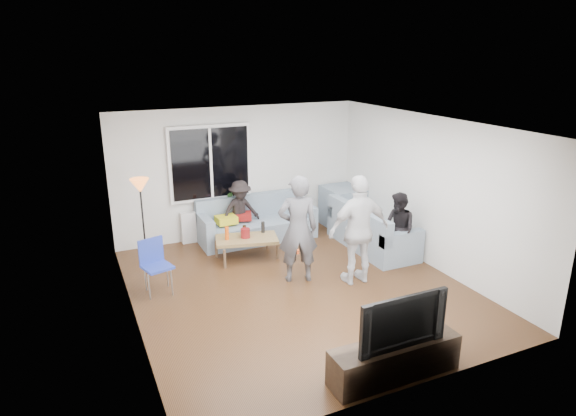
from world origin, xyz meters
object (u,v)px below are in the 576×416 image
tv_console (394,360)px  player_right (359,230)px  spectator_right (398,229)px  player_left (298,229)px  sofa_back_section (257,219)px  coffee_table (247,248)px  side_chair (157,268)px  floor_lamp (143,223)px  spectator_back (240,212)px  television (398,318)px  sofa_right_section (373,227)px

tv_console → player_right: bearing=67.8°
spectator_right → player_left: bearing=-95.7°
sofa_back_section → spectator_right: 2.81m
coffee_table → player_right: 2.22m
sofa_back_section → side_chair: bearing=-145.5°
side_chair → player_left: bearing=-28.4°
floor_lamp → side_chair: bearing=-90.0°
spectator_right → tv_console: bearing=-39.0°
spectator_back → floor_lamp: bearing=-175.9°
side_chair → television: 3.87m
television → sofa_right_section: bearing=60.1°
television → spectator_back: bearing=92.3°
side_chair → spectator_back: size_ratio=0.70×
coffee_table → player_right: bearing=-51.2°
sofa_back_section → side_chair: size_ratio=2.67×
sofa_right_section → floor_lamp: bearing=76.7°
side_chair → spectator_right: (4.07, -0.58, 0.21)m
side_chair → spectator_back: spectator_back is taller
floor_lamp → television: 4.88m
sofa_right_section → side_chair: 4.08m
coffee_table → tv_console: size_ratio=0.69×
coffee_table → player_left: bearing=-68.8°
side_chair → tv_console: size_ratio=0.54×
television → player_right: bearing=67.8°
player_right → spectator_right: size_ratio=1.39×
floor_lamp → tv_console: 4.91m
sofa_back_section → television: (-0.14, -4.77, 0.34)m
sofa_back_section → spectator_right: bearing=-49.1°
floor_lamp → spectator_right: size_ratio=1.21×
player_left → television: size_ratio=1.59×
tv_console → floor_lamp: bearing=115.4°
spectator_right → television: bearing=-39.0°
sofa_back_section → television: 4.78m
sofa_back_section → player_right: (0.80, -2.46, 0.47)m
player_left → player_right: 0.97m
sofa_back_section → player_right: 2.63m
side_chair → spectator_right: spectator_right is taller
floor_lamp → sofa_back_section: bearing=9.3°
coffee_table → floor_lamp: 1.87m
player_left → television: player_left is taller
sofa_right_section → side_chair: bearing=92.9°
coffee_table → side_chair: side_chair is taller
sofa_back_section → sofa_right_section: bearing=-35.9°
coffee_table → spectator_right: spectator_right is taller
coffee_table → spectator_back: bearing=77.7°
sofa_back_section → side_chair: (-2.23, -1.54, 0.01)m
sofa_back_section → spectator_right: size_ratio=1.79×
player_left → player_right: player_right is taller
sofa_right_section → spectator_back: spectator_back is taller
floor_lamp → spectator_back: 1.95m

